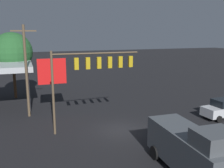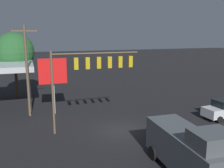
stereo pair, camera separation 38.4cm
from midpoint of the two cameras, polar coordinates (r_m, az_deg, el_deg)
ground_plane at (r=22.65m, az=2.16°, el=-10.40°), size 200.00×200.00×0.00m
traffic_signal_assembly at (r=21.51m, az=-4.17°, el=3.60°), size 7.69×0.43×7.08m
utility_pole at (r=26.47m, az=-18.47°, el=3.28°), size 2.40×0.26×9.28m
price_sign at (r=26.64m, az=-13.01°, el=2.36°), size 2.90×0.27×5.91m
sedan_waiting at (r=27.72m, az=24.61°, el=-5.25°), size 4.50×2.28×1.93m
delivery_truck at (r=15.98m, az=17.92°, el=-14.12°), size 2.76×6.88×3.58m
street_tree at (r=34.79m, az=-21.16°, el=6.82°), size 5.07×5.07×8.61m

